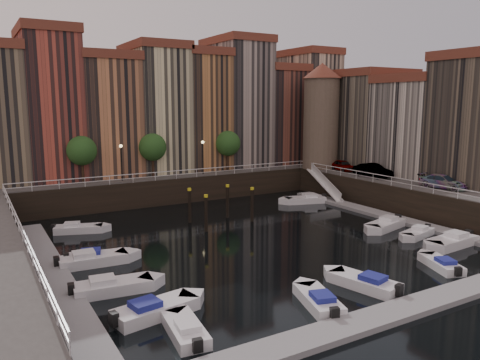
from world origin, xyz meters
TOP-DOWN VIEW (x-y plane):
  - ground at (0.00, 0.00)m, footprint 200.00×200.00m
  - quay_far at (0.00, 26.00)m, footprint 80.00×20.00m
  - quay_right at (28.00, -2.00)m, footprint 20.00×36.00m
  - dock_left at (-16.20, -1.00)m, footprint 2.00×28.00m
  - dock_right at (16.20, -1.00)m, footprint 2.00×28.00m
  - dock_near at (0.00, -17.00)m, footprint 30.00×2.00m
  - mountains at (1.72, 110.00)m, footprint 145.00×100.00m
  - far_terrace at (3.31, 23.50)m, footprint 48.70×10.30m
  - right_terrace at (26.50, 3.80)m, footprint 9.30×24.30m
  - corner_tower at (20.00, 14.50)m, footprint 5.20×5.20m
  - promenade_trees at (-1.33, 18.20)m, footprint 21.20×3.20m
  - street_lamps at (-1.00, 17.20)m, footprint 10.36×0.36m
  - railings at (0.00, 4.88)m, footprint 36.08×34.04m
  - gangway at (17.10, 10.00)m, footprint 2.78×8.32m
  - mooring_pilings at (0.26, 5.83)m, footprint 5.93×4.08m
  - boat_left_0 at (-12.33, -10.40)m, footprint 5.20×2.64m
  - boat_left_1 at (-13.49, -5.91)m, footprint 5.17×2.36m
  - boat_left_2 at (-13.40, -0.11)m, footprint 5.18×2.15m
  - boat_left_3 at (-12.85, 0.30)m, footprint 4.83×2.76m
  - boat_left_4 at (-12.52, 9.41)m, footprint 4.56×2.92m
  - boat_right_0 at (13.47, -10.48)m, footprint 5.34×2.26m
  - boat_right_1 at (13.34, -7.14)m, footprint 4.25×2.39m
  - boat_right_2 at (12.95, -3.84)m, footprint 5.15×2.96m
  - boat_right_4 at (13.49, 9.05)m, footprint 5.14×3.10m
  - boat_near_0 at (-11.69, -13.28)m, footprint 2.07×4.44m
  - boat_near_1 at (-3.54, -13.97)m, footprint 2.81×4.66m
  - boat_near_2 at (0.77, -13.39)m, footprint 2.80×5.00m
  - boat_near_3 at (8.14, -13.47)m, footprint 2.79×4.18m
  - car_a at (20.65, 10.69)m, footprint 2.35×4.28m
  - car_b at (20.08, 4.99)m, footprint 1.86×4.89m
  - car_c at (20.95, -3.75)m, footprint 2.90×5.06m

SIDE VIEW (x-z plane):
  - ground at x=0.00m, z-range 0.00..0.00m
  - dock_left at x=-16.20m, z-range 0.00..0.35m
  - dock_right at x=16.20m, z-range 0.00..0.35m
  - dock_near at x=0.00m, z-range 0.00..0.35m
  - boat_near_3 at x=8.14m, z-range -0.15..0.79m
  - boat_right_1 at x=13.34m, z-range -0.16..0.80m
  - boat_near_0 at x=-11.69m, z-range -0.16..0.84m
  - boat_left_4 at x=-12.52m, z-range -0.17..0.86m
  - boat_near_1 at x=-3.54m, z-range -0.17..0.88m
  - boat_left_3 at x=-12.85m, z-range -0.18..0.91m
  - boat_near_2 at x=0.77m, z-range -0.18..0.94m
  - boat_right_4 at x=13.49m, z-range -0.19..0.96m
  - boat_right_2 at x=12.95m, z-range -0.19..0.97m
  - boat_left_0 at x=-12.33m, z-range -0.19..0.98m
  - boat_left_1 at x=-13.49m, z-range -0.19..0.98m
  - boat_left_2 at x=-13.40m, z-range -0.19..0.98m
  - boat_right_0 at x=13.47m, z-range -0.20..1.01m
  - quay_far at x=0.00m, z-range 0.00..3.00m
  - quay_right at x=28.00m, z-range 0.00..3.00m
  - mooring_pilings at x=0.26m, z-range -0.24..3.54m
  - gangway at x=17.10m, z-range 0.05..3.78m
  - car_a at x=20.65m, z-range 3.00..4.38m
  - car_c at x=20.95m, z-range 3.00..4.38m
  - railings at x=0.00m, z-range 3.53..4.05m
  - car_b at x=20.08m, z-range 3.00..4.59m
  - street_lamps at x=-1.00m, z-range 3.81..7.99m
  - promenade_trees at x=-1.33m, z-range 3.98..9.18m
  - mountains at x=1.72m, z-range -1.08..16.92m
  - right_terrace at x=26.50m, z-range 2.56..16.56m
  - corner_tower at x=20.00m, z-range 3.29..17.09m
  - far_terrace at x=3.31m, z-range 2.20..19.70m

